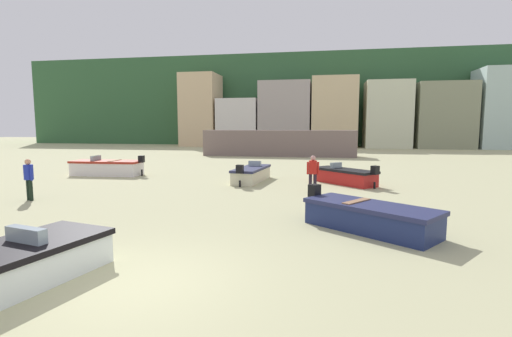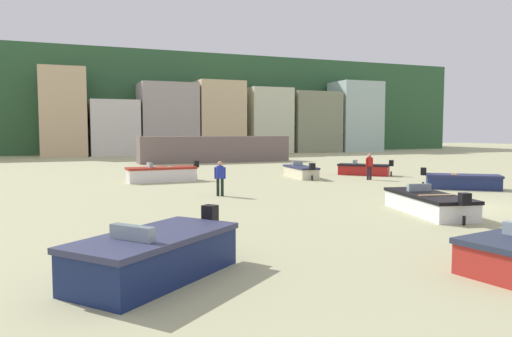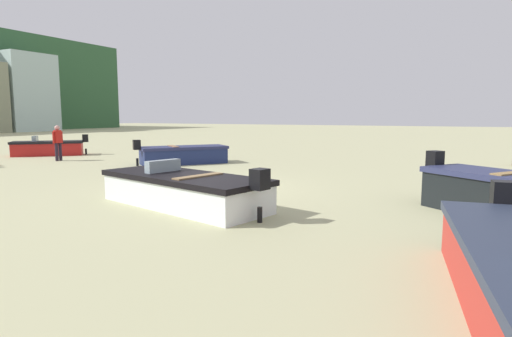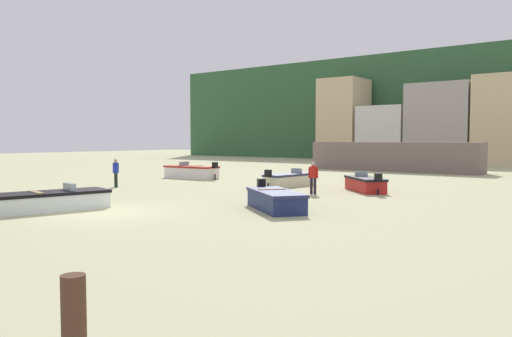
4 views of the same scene
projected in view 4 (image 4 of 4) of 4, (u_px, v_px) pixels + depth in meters
ground_plane at (105, 213)px, 18.99m from camera, size 160.00×160.00×0.00m
headland_hill at (501, 110)px, 70.96m from camera, size 90.00×32.00×13.62m
harbor_pier at (393, 157)px, 43.33m from camera, size 14.54×2.40×2.48m
townhouse_far_left at (344, 120)px, 64.51m from camera, size 5.08×5.41×10.30m
townhouse_left at (388, 134)px, 61.70m from camera, size 5.69×6.79×6.67m
townhouse_centre_left at (443, 124)px, 57.51m from camera, size 6.97×6.43×8.94m
townhouse_centre at (508, 120)px, 53.54m from camera, size 5.99×6.69×9.41m
boat_cream_2 at (290, 180)px, 29.54m from camera, size 1.55×3.92×1.05m
boat_white_3 at (191, 172)px, 35.53m from camera, size 4.34×1.65×1.19m
boat_red_4 at (365, 184)px, 26.62m from camera, size 3.26×3.24×1.07m
boat_navy_5 at (275, 200)px, 19.68m from camera, size 3.75×3.30×1.07m
boat_white_7 at (50, 201)px, 19.58m from camera, size 2.50×4.68×1.05m
mooring_post_near_water at (74, 321)px, 6.13m from camera, size 0.30×0.30×1.13m
beach_walker_foreground at (116, 171)px, 28.82m from camera, size 0.52×0.45×1.62m
beach_walker_distant at (313, 175)px, 25.28m from camera, size 0.53×0.36×1.62m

